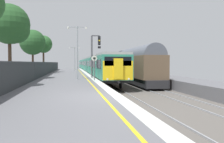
{
  "coord_description": "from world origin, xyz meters",
  "views": [
    {
      "loc": [
        -1.87,
        -11.66,
        1.71
      ],
      "look_at": [
        1.71,
        8.99,
        0.9
      ],
      "focal_mm": 37.12,
      "sensor_mm": 36.0,
      "label": 1
    }
  ],
  "objects_px": {
    "platform_lamp_far": "(75,57)",
    "background_tree_right": "(33,43)",
    "background_tree_centre": "(11,26)",
    "background_tree_back": "(43,45)",
    "signal_gantry": "(94,51)",
    "freight_train_adjacent_track": "(110,64)",
    "commuter_train_at_platform": "(90,65)",
    "platform_lamp_mid": "(77,48)",
    "speed_limit_sign": "(94,64)"
  },
  "relations": [
    {
      "from": "platform_lamp_mid",
      "to": "background_tree_centre",
      "type": "relative_size",
      "value": 0.71
    },
    {
      "from": "signal_gantry",
      "to": "background_tree_centre",
      "type": "height_order",
      "value": "background_tree_centre"
    },
    {
      "from": "platform_lamp_mid",
      "to": "background_tree_centre",
      "type": "bearing_deg",
      "value": 171.16
    },
    {
      "from": "commuter_train_at_platform",
      "to": "freight_train_adjacent_track",
      "type": "xyz_separation_m",
      "value": [
        4.0,
        -2.38,
        0.22
      ]
    },
    {
      "from": "background_tree_back",
      "to": "signal_gantry",
      "type": "bearing_deg",
      "value": -64.68
    },
    {
      "from": "platform_lamp_mid",
      "to": "signal_gantry",
      "type": "bearing_deg",
      "value": 51.19
    },
    {
      "from": "speed_limit_sign",
      "to": "background_tree_back",
      "type": "xyz_separation_m",
      "value": [
        -7.07,
        19.77,
        3.27
      ]
    },
    {
      "from": "platform_lamp_mid",
      "to": "platform_lamp_far",
      "type": "height_order",
      "value": "platform_lamp_mid"
    },
    {
      "from": "background_tree_centre",
      "to": "platform_lamp_far",
      "type": "bearing_deg",
      "value": 73.51
    },
    {
      "from": "background_tree_right",
      "to": "speed_limit_sign",
      "type": "bearing_deg",
      "value": -62.32
    },
    {
      "from": "platform_lamp_mid",
      "to": "background_tree_back",
      "type": "relative_size",
      "value": 0.83
    },
    {
      "from": "freight_train_adjacent_track",
      "to": "speed_limit_sign",
      "type": "xyz_separation_m",
      "value": [
        -5.85,
        -26.89,
        0.06
      ]
    },
    {
      "from": "platform_lamp_mid",
      "to": "platform_lamp_far",
      "type": "relative_size",
      "value": 1.11
    },
    {
      "from": "platform_lamp_mid",
      "to": "background_tree_right",
      "type": "bearing_deg",
      "value": 115.29
    },
    {
      "from": "background_tree_right",
      "to": "background_tree_back",
      "type": "relative_size",
      "value": 1.05
    },
    {
      "from": "commuter_train_at_platform",
      "to": "background_tree_centre",
      "type": "distance_m",
      "value": 28.76
    },
    {
      "from": "signal_gantry",
      "to": "freight_train_adjacent_track",
      "type": "bearing_deg",
      "value": 76.55
    },
    {
      "from": "background_tree_back",
      "to": "speed_limit_sign",
      "type": "bearing_deg",
      "value": -70.31
    },
    {
      "from": "platform_lamp_mid",
      "to": "background_tree_back",
      "type": "height_order",
      "value": "background_tree_back"
    },
    {
      "from": "background_tree_back",
      "to": "platform_lamp_mid",
      "type": "bearing_deg",
      "value": -73.13
    },
    {
      "from": "speed_limit_sign",
      "to": "platform_lamp_mid",
      "type": "distance_m",
      "value": 2.78
    },
    {
      "from": "platform_lamp_mid",
      "to": "background_tree_centre",
      "type": "xyz_separation_m",
      "value": [
        -6.57,
        1.02,
        2.22
      ]
    },
    {
      "from": "signal_gantry",
      "to": "commuter_train_at_platform",
      "type": "bearing_deg",
      "value": 86.68
    },
    {
      "from": "platform_lamp_far",
      "to": "background_tree_back",
      "type": "distance_m",
      "value": 7.72
    },
    {
      "from": "platform_lamp_mid",
      "to": "background_tree_right",
      "type": "height_order",
      "value": "background_tree_right"
    },
    {
      "from": "commuter_train_at_platform",
      "to": "freight_train_adjacent_track",
      "type": "height_order",
      "value": "freight_train_adjacent_track"
    },
    {
      "from": "commuter_train_at_platform",
      "to": "platform_lamp_far",
      "type": "height_order",
      "value": "platform_lamp_far"
    },
    {
      "from": "platform_lamp_mid",
      "to": "freight_train_adjacent_track",
      "type": "bearing_deg",
      "value": 73.66
    },
    {
      "from": "freight_train_adjacent_track",
      "to": "signal_gantry",
      "type": "bearing_deg",
      "value": -103.45
    },
    {
      "from": "platform_lamp_far",
      "to": "background_tree_right",
      "type": "xyz_separation_m",
      "value": [
        -6.56,
        -9.34,
        1.79
      ]
    },
    {
      "from": "platform_lamp_mid",
      "to": "background_tree_back",
      "type": "bearing_deg",
      "value": 106.87
    },
    {
      "from": "signal_gantry",
      "to": "background_tree_right",
      "type": "relative_size",
      "value": 0.7
    },
    {
      "from": "commuter_train_at_platform",
      "to": "background_tree_back",
      "type": "height_order",
      "value": "background_tree_back"
    },
    {
      "from": "freight_train_adjacent_track",
      "to": "background_tree_back",
      "type": "relative_size",
      "value": 8.82
    },
    {
      "from": "platform_lamp_mid",
      "to": "background_tree_back",
      "type": "distance_m",
      "value": 19.05
    },
    {
      "from": "commuter_train_at_platform",
      "to": "platform_lamp_far",
      "type": "xyz_separation_m",
      "value": [
        -3.41,
        -4.45,
        1.64
      ]
    },
    {
      "from": "signal_gantry",
      "to": "background_tree_right",
      "type": "height_order",
      "value": "background_tree_right"
    },
    {
      "from": "commuter_train_at_platform",
      "to": "platform_lamp_far",
      "type": "bearing_deg",
      "value": -127.48
    },
    {
      "from": "freight_train_adjacent_track",
      "to": "platform_lamp_mid",
      "type": "distance_m",
      "value": 26.41
    },
    {
      "from": "commuter_train_at_platform",
      "to": "background_tree_right",
      "type": "xyz_separation_m",
      "value": [
        -9.97,
        -13.79,
        3.43
      ]
    },
    {
      "from": "freight_train_adjacent_track",
      "to": "background_tree_right",
      "type": "xyz_separation_m",
      "value": [
        -13.97,
        -11.41,
        3.21
      ]
    },
    {
      "from": "freight_train_adjacent_track",
      "to": "platform_lamp_mid",
      "type": "bearing_deg",
      "value": -106.34
    },
    {
      "from": "platform_lamp_far",
      "to": "background_tree_right",
      "type": "distance_m",
      "value": 11.56
    },
    {
      "from": "background_tree_centre",
      "to": "background_tree_back",
      "type": "height_order",
      "value": "background_tree_centre"
    },
    {
      "from": "freight_train_adjacent_track",
      "to": "platform_lamp_far",
      "type": "bearing_deg",
      "value": -164.44
    },
    {
      "from": "platform_lamp_mid",
      "to": "background_tree_centre",
      "type": "distance_m",
      "value": 7.01
    },
    {
      "from": "commuter_train_at_platform",
      "to": "freight_train_adjacent_track",
      "type": "relative_size",
      "value": 1.12
    },
    {
      "from": "commuter_train_at_platform",
      "to": "speed_limit_sign",
      "type": "relative_size",
      "value": 26.44
    },
    {
      "from": "commuter_train_at_platform",
      "to": "signal_gantry",
      "type": "xyz_separation_m",
      "value": [
        -1.47,
        -25.25,
        1.74
      ]
    },
    {
      "from": "signal_gantry",
      "to": "background_tree_centre",
      "type": "distance_m",
      "value": 8.96
    }
  ]
}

